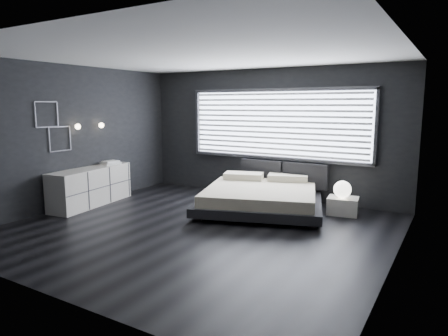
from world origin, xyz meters
The scene contains 12 objects.
room centered at (0.00, 0.00, 1.40)m, with size 6.04×6.00×2.80m.
window centered at (0.20, 2.70, 1.61)m, with size 4.14×0.09×1.52m.
headboard centered at (0.40, 2.64, 0.57)m, with size 1.96×0.16×0.52m.
sconce_near centered at (-2.88, 0.05, 1.60)m, with size 0.18×0.11×0.11m.
sconce_far centered at (-2.88, 0.65, 1.60)m, with size 0.18×0.11×0.11m.
wall_art_upper centered at (-2.98, -0.55, 1.85)m, with size 0.01×0.48×0.48m.
wall_art_lower centered at (-2.98, -0.30, 1.38)m, with size 0.01×0.48×0.48m.
bed centered at (0.39, 1.59, 0.27)m, with size 2.85×2.79×0.59m.
nightstand centered at (1.83, 2.12, 0.16)m, with size 0.55×0.46×0.32m, color silver.
orb_lamp centered at (1.82, 2.07, 0.48)m, with size 0.32×0.32×0.32m, color white.
dresser centered at (-2.78, 0.21, 0.38)m, with size 0.79×1.96×0.76m.
book_stack centered at (-2.80, 0.78, 0.80)m, with size 0.35×0.41×0.07m.
Camera 1 is at (3.64, -5.24, 2.03)m, focal length 32.00 mm.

